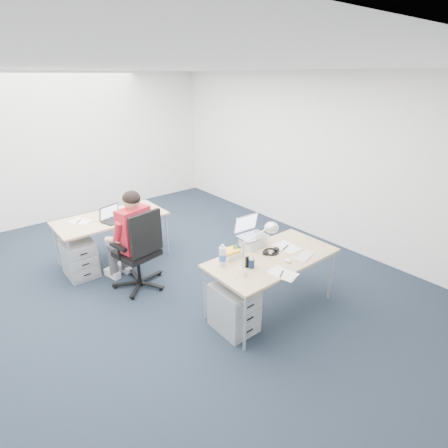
% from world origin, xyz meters
% --- Properties ---
extents(floor, '(7.00, 7.00, 0.00)m').
position_xyz_m(floor, '(0.00, 0.00, 0.00)').
color(floor, '#19222C').
rests_on(floor, ground).
extents(room, '(6.02, 7.02, 2.80)m').
position_xyz_m(room, '(0.00, 0.00, 1.71)').
color(room, white).
rests_on(room, ground).
extents(desk_near, '(1.60, 0.80, 0.73)m').
position_xyz_m(desk_near, '(0.79, -1.29, 0.68)').
color(desk_near, tan).
rests_on(desk_near, ground).
extents(desk_far, '(1.60, 0.80, 0.73)m').
position_xyz_m(desk_far, '(-0.20, 1.13, 0.68)').
color(desk_far, tan).
rests_on(desk_far, ground).
extents(office_chair, '(0.84, 0.84, 1.15)m').
position_xyz_m(office_chair, '(-0.23, 0.17, 0.33)').
color(office_chair, black).
rests_on(office_chair, ground).
extents(seated_person, '(0.53, 0.80, 1.37)m').
position_xyz_m(seated_person, '(-0.27, 0.36, 0.69)').
color(seated_person, red).
rests_on(seated_person, ground).
extents(drawer_pedestal_near, '(0.40, 0.50, 0.55)m').
position_xyz_m(drawer_pedestal_near, '(0.19, -1.30, 0.28)').
color(drawer_pedestal_near, '#A5A6AA').
rests_on(drawer_pedestal_near, ground).
extents(drawer_pedestal_far, '(0.40, 0.50, 0.55)m').
position_xyz_m(drawer_pedestal_far, '(-0.78, 1.01, 0.28)').
color(drawer_pedestal_far, '#A5A6AA').
rests_on(drawer_pedestal_far, ground).
extents(silver_laptop, '(0.37, 0.30, 0.38)m').
position_xyz_m(silver_laptop, '(0.80, -0.94, 0.92)').
color(silver_laptop, silver).
rests_on(silver_laptop, desk_near).
extents(wireless_keyboard, '(0.32, 0.20, 0.02)m').
position_xyz_m(wireless_keyboard, '(1.09, -1.54, 0.74)').
color(wireless_keyboard, white).
rests_on(wireless_keyboard, desk_near).
extents(computer_mouse, '(0.08, 0.11, 0.04)m').
position_xyz_m(computer_mouse, '(0.84, -1.49, 0.75)').
color(computer_mouse, white).
rests_on(computer_mouse, desk_near).
extents(headphones, '(0.26, 0.21, 0.04)m').
position_xyz_m(headphones, '(0.85, -1.21, 0.75)').
color(headphones, black).
rests_on(headphones, desk_near).
extents(can_koozie, '(0.08, 0.08, 0.12)m').
position_xyz_m(can_koozie, '(0.43, -1.31, 0.79)').
color(can_koozie, '#152443').
rests_on(can_koozie, desk_near).
extents(water_bottle, '(0.10, 0.10, 0.26)m').
position_xyz_m(water_bottle, '(0.20, -1.08, 0.86)').
color(water_bottle, silver).
rests_on(water_bottle, desk_near).
extents(bear_figurine, '(0.08, 0.06, 0.14)m').
position_xyz_m(bear_figurine, '(0.47, -0.99, 0.80)').
color(bear_figurine, '#24771F').
rests_on(bear_figurine, desk_near).
extents(book_stack, '(0.25, 0.20, 0.10)m').
position_xyz_m(book_stack, '(0.40, -0.99, 0.78)').
color(book_stack, silver).
rests_on(book_stack, desk_near).
extents(cordless_phone, '(0.04, 0.03, 0.14)m').
position_xyz_m(cordless_phone, '(0.39, -1.28, 0.80)').
color(cordless_phone, black).
rests_on(cordless_phone, desk_near).
extents(papers_left, '(0.26, 0.33, 0.01)m').
position_xyz_m(papers_left, '(0.59, -1.64, 0.73)').
color(papers_left, '#F1D18B').
rests_on(papers_left, desk_near).
extents(papers_right, '(0.23, 0.33, 0.01)m').
position_xyz_m(papers_right, '(1.10, -1.25, 0.74)').
color(papers_right, '#F1D18B').
rests_on(papers_right, desk_near).
extents(sunglasses, '(0.09, 0.05, 0.02)m').
position_xyz_m(sunglasses, '(0.86, -1.26, 0.74)').
color(sunglasses, black).
rests_on(sunglasses, desk_near).
extents(desk_lamp, '(0.49, 0.34, 0.53)m').
position_xyz_m(desk_lamp, '(0.41, -1.37, 0.99)').
color(desk_lamp, silver).
rests_on(desk_lamp, desk_near).
extents(dark_laptop, '(0.41, 0.40, 0.24)m').
position_xyz_m(dark_laptop, '(-0.21, 0.94, 0.85)').
color(dark_laptop, black).
rests_on(dark_laptop, desk_far).
extents(far_cup, '(0.06, 0.06, 0.09)m').
position_xyz_m(far_cup, '(0.04, 1.16, 0.77)').
color(far_cup, white).
rests_on(far_cup, desk_far).
extents(far_papers, '(0.34, 0.38, 0.01)m').
position_xyz_m(far_papers, '(-0.62, 1.23, 0.73)').
color(far_papers, white).
rests_on(far_papers, desk_far).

